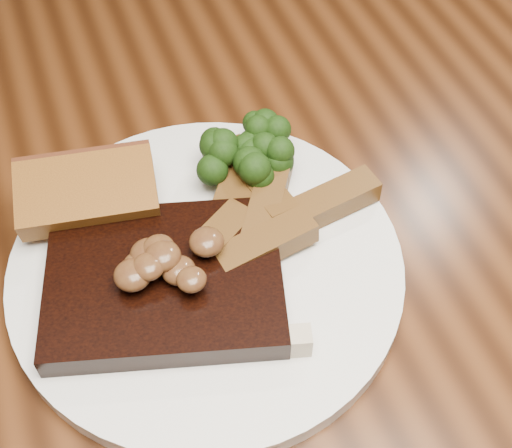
{
  "coord_description": "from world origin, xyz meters",
  "views": [
    {
      "loc": [
        -0.13,
        -0.32,
        1.21
      ],
      "look_at": [
        -0.02,
        -0.01,
        0.78
      ],
      "focal_mm": 50.0,
      "sensor_mm": 36.0,
      "label": 1
    }
  ],
  "objects": [
    {
      "name": "potato_wedges",
      "position": [
        0.01,
        0.0,
        0.77
      ],
      "size": [
        0.12,
        0.12,
        0.02
      ],
      "primitive_type": null,
      "color": "brown",
      "rests_on": "plate"
    },
    {
      "name": "mushroom_pile",
      "position": [
        -0.09,
        -0.02,
        0.8
      ],
      "size": [
        0.07,
        0.07,
        0.03
      ],
      "primitive_type": null,
      "color": "brown",
      "rests_on": "steak"
    },
    {
      "name": "steak_bone",
      "position": [
        -0.1,
        -0.09,
        0.77
      ],
      "size": [
        0.16,
        0.06,
        0.02
      ],
      "primitive_type": "cube",
      "rotation": [
        0.0,
        0.0,
        -0.28
      ],
      "color": "#BEAE93",
      "rests_on": "plate"
    },
    {
      "name": "plate",
      "position": [
        -0.06,
        -0.02,
        0.76
      ],
      "size": [
        0.31,
        0.31,
        0.01
      ],
      "primitive_type": "cylinder",
      "rotation": [
        0.0,
        0.0,
        -0.05
      ],
      "color": "white",
      "rests_on": "dining_table"
    },
    {
      "name": "chair_far",
      "position": [
        0.1,
        0.68,
        0.49
      ],
      "size": [
        0.52,
        0.52,
        0.89
      ],
      "rotation": [
        0.0,
        0.0,
        2.84
      ],
      "color": "black",
      "rests_on": "ground"
    },
    {
      "name": "dining_table",
      "position": [
        0.0,
        0.0,
        0.66
      ],
      "size": [
        1.6,
        0.9,
        0.75
      ],
      "color": "#47230E",
      "rests_on": "ground"
    },
    {
      "name": "broccoli_cluster",
      "position": [
        0.0,
        0.05,
        0.78
      ],
      "size": [
        0.07,
        0.07,
        0.04
      ],
      "primitive_type": null,
      "color": "#18350C",
      "rests_on": "plate"
    },
    {
      "name": "garlic_bread",
      "position": [
        -0.13,
        0.05,
        0.77
      ],
      "size": [
        0.11,
        0.07,
        0.02
      ],
      "primitive_type": "cube",
      "rotation": [
        0.0,
        0.0,
        -0.17
      ],
      "color": "brown",
      "rests_on": "plate"
    },
    {
      "name": "steak",
      "position": [
        -0.1,
        -0.03,
        0.77
      ],
      "size": [
        0.2,
        0.17,
        0.02
      ],
      "primitive_type": "cube",
      "rotation": [
        0.0,
        0.0,
        -0.28
      ],
      "color": "black",
      "rests_on": "plate"
    }
  ]
}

